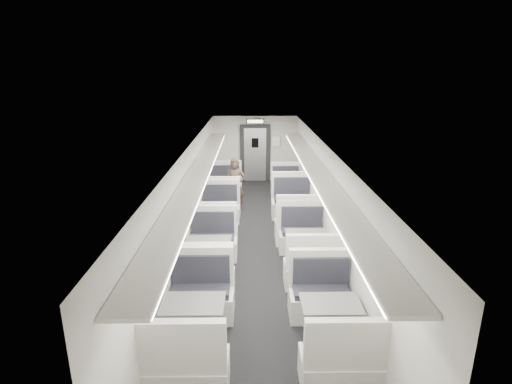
{
  "coord_description": "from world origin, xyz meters",
  "views": [
    {
      "loc": [
        -0.16,
        -8.45,
        3.98
      ],
      "look_at": [
        -0.03,
        0.9,
        1.11
      ],
      "focal_mm": 28.0,
      "sensor_mm": 36.0,
      "label": 1
    }
  ],
  "objects_px": {
    "booth_left_b": "(218,218)",
    "booth_right_b": "(296,213)",
    "passenger": "(235,186)",
    "vestibule_door": "(255,154)",
    "booth_left_a": "(223,193)",
    "booth_left_d": "(194,325)",
    "booth_right_d": "(330,324)",
    "booth_right_c": "(306,249)",
    "booth_right_a": "(288,190)",
    "booth_left_c": "(209,258)",
    "exit_sign": "(255,121)"
  },
  "relations": [
    {
      "from": "booth_left_a",
      "to": "booth_right_c",
      "type": "bearing_deg",
      "value": -63.56
    },
    {
      "from": "booth_left_c",
      "to": "passenger",
      "type": "bearing_deg",
      "value": 83.88
    },
    {
      "from": "booth_left_b",
      "to": "exit_sign",
      "type": "height_order",
      "value": "exit_sign"
    },
    {
      "from": "booth_left_d",
      "to": "exit_sign",
      "type": "height_order",
      "value": "exit_sign"
    },
    {
      "from": "booth_left_d",
      "to": "vestibule_door",
      "type": "bearing_deg",
      "value": 83.9
    },
    {
      "from": "booth_left_c",
      "to": "vestibule_door",
      "type": "xyz_separation_m",
      "value": [
        1.0,
        7.14,
        0.65
      ]
    },
    {
      "from": "passenger",
      "to": "vestibule_door",
      "type": "bearing_deg",
      "value": 87.71
    },
    {
      "from": "booth_left_d",
      "to": "booth_right_c",
      "type": "relative_size",
      "value": 1.04
    },
    {
      "from": "vestibule_door",
      "to": "exit_sign",
      "type": "distance_m",
      "value": 1.33
    },
    {
      "from": "booth_left_b",
      "to": "booth_right_d",
      "type": "relative_size",
      "value": 1.0
    },
    {
      "from": "booth_left_b",
      "to": "vestibule_door",
      "type": "height_order",
      "value": "vestibule_door"
    },
    {
      "from": "booth_right_c",
      "to": "passenger",
      "type": "bearing_deg",
      "value": 115.82
    },
    {
      "from": "booth_left_b",
      "to": "booth_right_c",
      "type": "height_order",
      "value": "booth_left_b"
    },
    {
      "from": "booth_right_c",
      "to": "booth_right_d",
      "type": "height_order",
      "value": "booth_right_c"
    },
    {
      "from": "booth_right_b",
      "to": "booth_right_d",
      "type": "bearing_deg",
      "value": -90.0
    },
    {
      "from": "booth_right_d",
      "to": "passenger",
      "type": "height_order",
      "value": "passenger"
    },
    {
      "from": "booth_left_d",
      "to": "booth_right_d",
      "type": "relative_size",
      "value": 1.05
    },
    {
      "from": "booth_left_d",
      "to": "booth_right_b",
      "type": "relative_size",
      "value": 0.95
    },
    {
      "from": "booth_left_b",
      "to": "passenger",
      "type": "xyz_separation_m",
      "value": [
        0.39,
        1.48,
        0.43
      ]
    },
    {
      "from": "booth_right_b",
      "to": "booth_left_c",
      "type": "bearing_deg",
      "value": -129.01
    },
    {
      "from": "booth_right_b",
      "to": "passenger",
      "type": "distance_m",
      "value": 2.05
    },
    {
      "from": "booth_right_b",
      "to": "booth_left_d",
      "type": "bearing_deg",
      "value": -113.08
    },
    {
      "from": "booth_left_a",
      "to": "booth_left_d",
      "type": "bearing_deg",
      "value": -90.0
    },
    {
      "from": "booth_left_a",
      "to": "booth_left_b",
      "type": "relative_size",
      "value": 1.02
    },
    {
      "from": "booth_right_a",
      "to": "passenger",
      "type": "relative_size",
      "value": 1.22
    },
    {
      "from": "booth_left_d",
      "to": "booth_right_d",
      "type": "bearing_deg",
      "value": 0.73
    },
    {
      "from": "booth_left_b",
      "to": "booth_left_c",
      "type": "xyz_separation_m",
      "value": [
        0.0,
        -2.21,
        0.0
      ]
    },
    {
      "from": "booth_left_c",
      "to": "passenger",
      "type": "xyz_separation_m",
      "value": [
        0.39,
        3.68,
        0.42
      ]
    },
    {
      "from": "booth_right_d",
      "to": "booth_left_d",
      "type": "bearing_deg",
      "value": -179.27
    },
    {
      "from": "booth_left_c",
      "to": "booth_right_c",
      "type": "relative_size",
      "value": 1.01
    },
    {
      "from": "booth_left_a",
      "to": "booth_right_c",
      "type": "distance_m",
      "value": 4.49
    },
    {
      "from": "passenger",
      "to": "exit_sign",
      "type": "distance_m",
      "value": 3.36
    },
    {
      "from": "booth_left_d",
      "to": "booth_right_c",
      "type": "height_order",
      "value": "booth_left_d"
    },
    {
      "from": "booth_left_b",
      "to": "booth_right_b",
      "type": "xyz_separation_m",
      "value": [
        2.0,
        0.26,
        0.04
      ]
    },
    {
      "from": "booth_left_b",
      "to": "booth_left_c",
      "type": "relative_size",
      "value": 0.99
    },
    {
      "from": "booth_right_a",
      "to": "vestibule_door",
      "type": "relative_size",
      "value": 0.94
    },
    {
      "from": "booth_left_d",
      "to": "vestibule_door",
      "type": "xyz_separation_m",
      "value": [
        1.0,
        9.36,
        0.64
      ]
    },
    {
      "from": "booth_left_c",
      "to": "exit_sign",
      "type": "bearing_deg",
      "value": 81.45
    },
    {
      "from": "booth_left_c",
      "to": "passenger",
      "type": "distance_m",
      "value": 3.73
    },
    {
      "from": "booth_left_c",
      "to": "booth_left_d",
      "type": "height_order",
      "value": "booth_left_d"
    },
    {
      "from": "booth_left_b",
      "to": "booth_right_b",
      "type": "distance_m",
      "value": 2.02
    },
    {
      "from": "booth_right_c",
      "to": "booth_right_d",
      "type": "relative_size",
      "value": 1.0
    },
    {
      "from": "booth_right_c",
      "to": "passenger",
      "type": "xyz_separation_m",
      "value": [
        -1.61,
        3.32,
        0.43
      ]
    },
    {
      "from": "booth_right_a",
      "to": "exit_sign",
      "type": "xyz_separation_m",
      "value": [
        -1.0,
        1.89,
        1.93
      ]
    },
    {
      "from": "booth_right_a",
      "to": "booth_left_a",
      "type": "bearing_deg",
      "value": -169.54
    },
    {
      "from": "booth_right_c",
      "to": "vestibule_door",
      "type": "relative_size",
      "value": 1.01
    },
    {
      "from": "booth_left_c",
      "to": "booth_right_a",
      "type": "relative_size",
      "value": 1.09
    },
    {
      "from": "booth_left_d",
      "to": "booth_right_a",
      "type": "height_order",
      "value": "booth_left_d"
    },
    {
      "from": "passenger",
      "to": "booth_right_a",
      "type": "bearing_deg",
      "value": 41.45
    },
    {
      "from": "booth_left_d",
      "to": "booth_right_a",
      "type": "distance_m",
      "value": 7.26
    }
  ]
}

